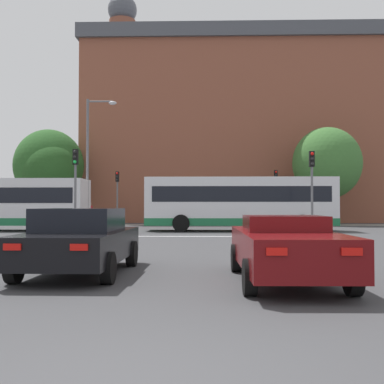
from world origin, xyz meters
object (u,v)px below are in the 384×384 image
(car_saloon_left, at_px, (80,240))
(traffic_light_near_right, at_px, (312,179))
(traffic_light_far_left, at_px, (117,189))
(pedestrian_waiting, at_px, (90,212))
(bus_crossing_lead, at_px, (240,202))
(pedestrian_walking_east, at_px, (192,213))
(car_roadster_right, at_px, (285,247))
(street_lamp_junction, at_px, (92,151))
(traffic_light_near_left, at_px, (75,178))
(pedestrian_walking_west, at_px, (310,213))
(traffic_light_far_right, at_px, (276,188))

(car_saloon_left, height_order, traffic_light_near_right, traffic_light_near_right)
(traffic_light_far_left, xyz_separation_m, pedestrian_waiting, (-2.11, -0.10, -1.76))
(car_saloon_left, xyz_separation_m, bus_crossing_lead, (4.92, 18.03, 0.95))
(bus_crossing_lead, distance_m, traffic_light_far_left, 12.00)
(car_saloon_left, bearing_deg, traffic_light_near_right, 59.87)
(pedestrian_waiting, bearing_deg, traffic_light_far_left, 33.88)
(pedestrian_walking_east, bearing_deg, bus_crossing_lead, -150.52)
(car_saloon_left, bearing_deg, pedestrian_waiting, 103.91)
(car_roadster_right, xyz_separation_m, street_lamp_junction, (-8.59, 19.69, 4.16))
(car_saloon_left, distance_m, traffic_light_near_right, 16.22)
(traffic_light_far_left, bearing_deg, traffic_light_near_right, -45.18)
(bus_crossing_lead, relative_size, traffic_light_near_left, 2.54)
(traffic_light_near_left, bearing_deg, traffic_light_near_right, 0.34)
(car_saloon_left, height_order, street_lamp_junction, street_lamp_junction)
(car_roadster_right, xyz_separation_m, traffic_light_far_left, (-8.36, 27.09, 2.08))
(bus_crossing_lead, xyz_separation_m, traffic_light_near_right, (3.35, -4.24, 1.17))
(traffic_light_near_left, distance_m, street_lamp_junction, 5.31)
(car_saloon_left, distance_m, car_roadster_right, 4.55)
(car_saloon_left, bearing_deg, car_roadster_right, -12.16)
(traffic_light_near_right, distance_m, pedestrian_walking_west, 14.23)
(bus_crossing_lead, distance_m, pedestrian_waiting, 13.54)
(traffic_light_far_right, distance_m, pedestrian_waiting, 14.44)
(traffic_light_near_left, bearing_deg, pedestrian_walking_west, 42.80)
(traffic_light_far_right, bearing_deg, pedestrian_walking_east, -178.94)
(traffic_light_near_right, height_order, pedestrian_walking_east, traffic_light_near_right)
(car_roadster_right, xyz_separation_m, pedestrian_walking_east, (-2.58, 27.19, 0.23))
(traffic_light_near_right, bearing_deg, pedestrian_waiting, 139.59)
(car_roadster_right, height_order, traffic_light_far_right, traffic_light_far_right)
(car_roadster_right, relative_size, pedestrian_waiting, 2.78)
(traffic_light_near_left, distance_m, traffic_light_near_right, 12.12)
(bus_crossing_lead, distance_m, pedestrian_walking_west, 11.42)
(car_roadster_right, relative_size, traffic_light_far_left, 1.17)
(traffic_light_near_left, relative_size, pedestrian_walking_east, 2.75)
(traffic_light_far_right, bearing_deg, traffic_light_near_left, -134.00)
(car_roadster_right, height_order, traffic_light_near_left, traffic_light_near_left)
(pedestrian_walking_east, bearing_deg, street_lamp_junction, 150.10)
(car_saloon_left, distance_m, pedestrian_walking_west, 29.75)
(traffic_light_near_left, bearing_deg, car_roadster_right, -60.69)
(car_saloon_left, bearing_deg, bus_crossing_lead, 75.58)
(car_saloon_left, height_order, traffic_light_far_right, traffic_light_far_right)
(traffic_light_near_left, bearing_deg, pedestrian_walking_east, 65.43)
(car_roadster_right, height_order, traffic_light_far_left, traffic_light_far_left)
(street_lamp_junction, xyz_separation_m, pedestrian_walking_west, (15.29, 8.92, -3.95))
(car_saloon_left, distance_m, street_lamp_junction, 19.56)
(traffic_light_far_right, bearing_deg, car_roadster_right, -98.05)
(bus_crossing_lead, xyz_separation_m, traffic_light_far_left, (-8.85, 8.03, 1.07))
(bus_crossing_lead, distance_m, traffic_light_near_left, 9.85)
(traffic_light_far_left, relative_size, pedestrian_walking_west, 2.64)
(car_saloon_left, distance_m, pedestrian_walking_east, 26.23)
(traffic_light_far_right, distance_m, street_lamp_junction, 14.74)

